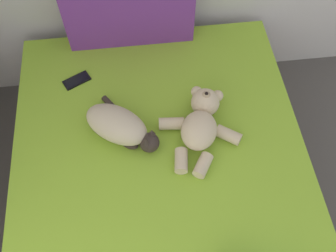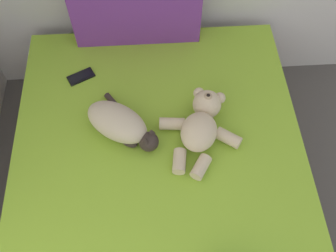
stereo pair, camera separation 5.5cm
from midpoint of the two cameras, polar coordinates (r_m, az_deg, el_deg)
bed at (r=2.14m, az=-0.34°, el=-9.26°), size 1.53×1.95×0.53m
patterned_cushion at (r=2.25m, az=-4.03°, el=17.18°), size 0.73×0.13×0.46m
cat at (r=1.95m, az=-6.26°, el=0.28°), size 0.40×0.40×0.15m
teddy_bear at (r=1.95m, az=5.72°, el=0.23°), size 0.42×0.50×0.16m
cell_phone at (r=2.24m, az=-12.05°, el=7.15°), size 0.16×0.13×0.01m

